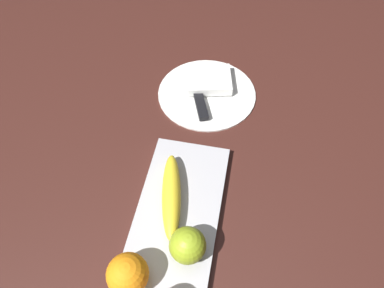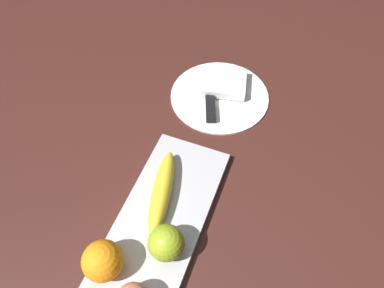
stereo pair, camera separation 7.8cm
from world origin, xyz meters
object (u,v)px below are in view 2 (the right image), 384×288
(folded_napkin, at_px, (224,83))
(knife, at_px, (210,103))
(banana, at_px, (162,191))
(dinner_plate, at_px, (220,95))
(apple, at_px, (166,243))
(orange_near_apple, at_px, (103,261))
(fruit_tray, at_px, (155,233))

(folded_napkin, relative_size, knife, 0.66)
(folded_napkin, bearing_deg, banana, 177.18)
(knife, bearing_deg, dinner_plate, -35.52)
(apple, distance_m, orange_near_apple, 0.12)
(banana, height_order, orange_near_apple, orange_near_apple)
(fruit_tray, height_order, apple, apple)
(fruit_tray, distance_m, knife, 0.36)
(apple, xyz_separation_m, knife, (0.39, 0.05, -0.04))
(fruit_tray, xyz_separation_m, folded_napkin, (0.44, 0.00, 0.01))
(banana, xyz_separation_m, folded_napkin, (0.36, -0.02, -0.02))
(folded_napkin, xyz_separation_m, knife, (-0.08, 0.01, -0.01))
(apple, bearing_deg, fruit_tray, 56.60)
(dinner_plate, height_order, folded_napkin, folded_napkin)
(apple, height_order, folded_napkin, apple)
(dinner_plate, bearing_deg, orange_near_apple, 173.81)
(banana, bearing_deg, folded_napkin, 164.41)
(apple, relative_size, knife, 0.39)
(orange_near_apple, relative_size, folded_napkin, 0.64)
(banana, height_order, knife, banana)
(fruit_tray, height_order, dinner_plate, fruit_tray)
(orange_near_apple, distance_m, dinner_plate, 0.51)
(orange_near_apple, xyz_separation_m, dinner_plate, (0.50, -0.05, -0.05))
(fruit_tray, bearing_deg, knife, 1.77)
(fruit_tray, distance_m, apple, 0.06)
(folded_napkin, bearing_deg, dinner_plate, 180.00)
(fruit_tray, xyz_separation_m, dinner_plate, (0.41, 0.00, -0.00))
(fruit_tray, distance_m, folded_napkin, 0.44)
(fruit_tray, xyz_separation_m, apple, (-0.02, -0.04, 0.04))
(banana, bearing_deg, fruit_tray, 0.32)
(apple, height_order, dinner_plate, apple)
(folded_napkin, bearing_deg, orange_near_apple, 174.18)
(fruit_tray, relative_size, orange_near_apple, 6.08)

